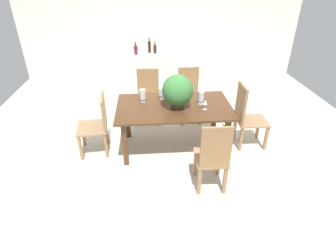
{
  "coord_description": "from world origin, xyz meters",
  "views": [
    {
      "loc": [
        -0.39,
        -3.83,
        2.55
      ],
      "look_at": [
        -0.09,
        -0.25,
        0.54
      ],
      "focal_mm": 28.78,
      "sensor_mm": 36.0,
      "label": 1
    }
  ],
  "objects_px": {
    "chair_foot_end": "(246,114)",
    "wine_bottle_green": "(155,49)",
    "flower_centerpiece": "(178,91)",
    "crystal_vase_center_near": "(143,95)",
    "crystal_vase_left": "(162,92)",
    "wine_bottle_tall": "(149,47)",
    "chair_far_left": "(148,93)",
    "wine_bottle_amber": "(136,50)",
    "dining_table": "(174,111)",
    "chair_far_right": "(189,92)",
    "kitchen_counter": "(143,76)",
    "crystal_vase_right": "(201,97)",
    "chair_head_end": "(98,122)",
    "chair_near_right": "(213,156)",
    "wine_glass": "(205,103)"
  },
  "relations": [
    {
      "from": "crystal_vase_center_near",
      "to": "kitchen_counter",
      "type": "distance_m",
      "value": 1.9
    },
    {
      "from": "wine_bottle_amber",
      "to": "chair_head_end",
      "type": "bearing_deg",
      "value": -105.61
    },
    {
      "from": "flower_centerpiece",
      "to": "wine_bottle_green",
      "type": "relative_size",
      "value": 2.1
    },
    {
      "from": "chair_far_right",
      "to": "wine_bottle_tall",
      "type": "relative_size",
      "value": 3.17
    },
    {
      "from": "flower_centerpiece",
      "to": "wine_glass",
      "type": "xyz_separation_m",
      "value": [
        0.39,
        -0.1,
        -0.16
      ]
    },
    {
      "from": "crystal_vase_left",
      "to": "wine_bottle_amber",
      "type": "relative_size",
      "value": 0.71
    },
    {
      "from": "wine_glass",
      "to": "wine_bottle_tall",
      "type": "xyz_separation_m",
      "value": [
        -0.75,
        2.28,
        0.25
      ]
    },
    {
      "from": "chair_far_right",
      "to": "crystal_vase_center_near",
      "type": "distance_m",
      "value": 1.24
    },
    {
      "from": "chair_far_right",
      "to": "chair_far_left",
      "type": "bearing_deg",
      "value": 179.77
    },
    {
      "from": "wine_bottle_green",
      "to": "wine_bottle_tall",
      "type": "distance_m",
      "value": 0.14
    },
    {
      "from": "chair_foot_end",
      "to": "wine_bottle_green",
      "type": "bearing_deg",
      "value": 34.42
    },
    {
      "from": "chair_near_right",
      "to": "wine_bottle_amber",
      "type": "bearing_deg",
      "value": -69.98
    },
    {
      "from": "chair_far_left",
      "to": "wine_bottle_amber",
      "type": "bearing_deg",
      "value": 106.06
    },
    {
      "from": "wine_glass",
      "to": "kitchen_counter",
      "type": "bearing_deg",
      "value": 112.6
    },
    {
      "from": "crystal_vase_left",
      "to": "wine_glass",
      "type": "bearing_deg",
      "value": -35.85
    },
    {
      "from": "chair_head_end",
      "to": "wine_bottle_green",
      "type": "height_order",
      "value": "wine_bottle_green"
    },
    {
      "from": "flower_centerpiece",
      "to": "chair_far_right",
      "type": "bearing_deg",
      "value": 72.02
    },
    {
      "from": "chair_near_right",
      "to": "chair_head_end",
      "type": "xyz_separation_m",
      "value": [
        -1.54,
        1.01,
        -0.02
      ]
    },
    {
      "from": "chair_head_end",
      "to": "wine_bottle_amber",
      "type": "xyz_separation_m",
      "value": [
        0.56,
        2.0,
        0.56
      ]
    },
    {
      "from": "chair_head_end",
      "to": "crystal_vase_left",
      "type": "height_order",
      "value": "chair_head_end"
    },
    {
      "from": "crystal_vase_center_near",
      "to": "wine_bottle_tall",
      "type": "xyz_separation_m",
      "value": [
        0.15,
        1.95,
        0.24
      ]
    },
    {
      "from": "chair_head_end",
      "to": "crystal_vase_right",
      "type": "bearing_deg",
      "value": 85.32
    },
    {
      "from": "chair_far_right",
      "to": "kitchen_counter",
      "type": "bearing_deg",
      "value": 128.74
    },
    {
      "from": "crystal_vase_left",
      "to": "crystal_vase_center_near",
      "type": "height_order",
      "value": "crystal_vase_center_near"
    },
    {
      "from": "wine_glass",
      "to": "wine_bottle_green",
      "type": "relative_size",
      "value": 0.63
    },
    {
      "from": "wine_bottle_tall",
      "to": "kitchen_counter",
      "type": "bearing_deg",
      "value": -149.38
    },
    {
      "from": "chair_foot_end",
      "to": "wine_bottle_tall",
      "type": "bearing_deg",
      "value": 35.78
    },
    {
      "from": "flower_centerpiece",
      "to": "crystal_vase_center_near",
      "type": "height_order",
      "value": "flower_centerpiece"
    },
    {
      "from": "crystal_vase_right",
      "to": "crystal_vase_center_near",
      "type": "bearing_deg",
      "value": 171.28
    },
    {
      "from": "chair_foot_end",
      "to": "wine_bottle_tall",
      "type": "height_order",
      "value": "wine_bottle_tall"
    },
    {
      "from": "chair_near_right",
      "to": "crystal_vase_left",
      "type": "distance_m",
      "value": 1.43
    },
    {
      "from": "dining_table",
      "to": "wine_bottle_amber",
      "type": "height_order",
      "value": "wine_bottle_amber"
    },
    {
      "from": "chair_foot_end",
      "to": "crystal_vase_left",
      "type": "height_order",
      "value": "chair_foot_end"
    },
    {
      "from": "wine_bottle_tall",
      "to": "flower_centerpiece",
      "type": "bearing_deg",
      "value": -80.71
    },
    {
      "from": "chair_near_right",
      "to": "wine_bottle_amber",
      "type": "relative_size",
      "value": 4.03
    },
    {
      "from": "dining_table",
      "to": "chair_foot_end",
      "type": "distance_m",
      "value": 1.15
    },
    {
      "from": "wine_bottle_green",
      "to": "crystal_vase_center_near",
      "type": "bearing_deg",
      "value": -98.09
    },
    {
      "from": "kitchen_counter",
      "to": "chair_head_end",
      "type": "bearing_deg",
      "value": -108.74
    },
    {
      "from": "wine_glass",
      "to": "chair_head_end",
      "type": "bearing_deg",
      "value": 174.16
    },
    {
      "from": "crystal_vase_right",
      "to": "wine_bottle_tall",
      "type": "distance_m",
      "value": 2.22
    },
    {
      "from": "chair_near_right",
      "to": "crystal_vase_right",
      "type": "relative_size",
      "value": 4.97
    },
    {
      "from": "crystal_vase_left",
      "to": "crystal_vase_right",
      "type": "distance_m",
      "value": 0.62
    },
    {
      "from": "kitchen_counter",
      "to": "chair_foot_end",
      "type": "bearing_deg",
      "value": -51.54
    },
    {
      "from": "crystal_vase_center_near",
      "to": "wine_glass",
      "type": "relative_size",
      "value": 1.4
    },
    {
      "from": "chair_foot_end",
      "to": "wine_bottle_green",
      "type": "distance_m",
      "value": 2.51
    },
    {
      "from": "chair_far_left",
      "to": "crystal_vase_right",
      "type": "bearing_deg",
      "value": -46.17
    },
    {
      "from": "flower_centerpiece",
      "to": "crystal_vase_center_near",
      "type": "relative_size",
      "value": 2.41
    },
    {
      "from": "dining_table",
      "to": "wine_bottle_amber",
      "type": "xyz_separation_m",
      "value": [
        -0.6,
        2.01,
        0.43
      ]
    },
    {
      "from": "chair_far_left",
      "to": "wine_bottle_green",
      "type": "xyz_separation_m",
      "value": [
        0.19,
        1.07,
        0.54
      ]
    },
    {
      "from": "chair_far_right",
      "to": "crystal_vase_right",
      "type": "xyz_separation_m",
      "value": [
        0.03,
        -0.97,
        0.34
      ]
    }
  ]
}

